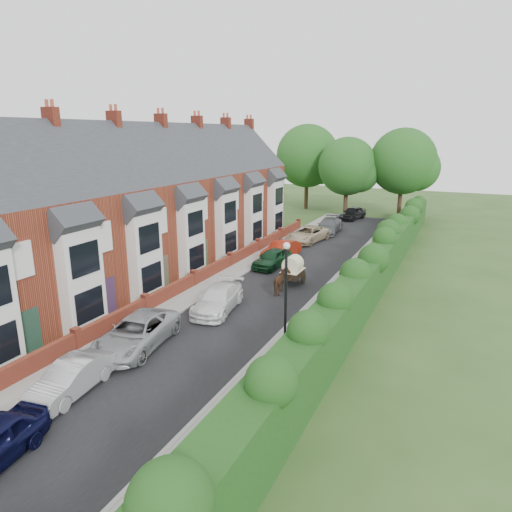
{
  "coord_description": "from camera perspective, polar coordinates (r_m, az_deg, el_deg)",
  "views": [
    {
      "loc": [
        10.31,
        -13.94,
        9.76
      ],
      "look_at": [
        -1.45,
        11.24,
        2.2
      ],
      "focal_mm": 32.0,
      "sensor_mm": 36.0,
      "label": 1
    }
  ],
  "objects": [
    {
      "name": "tree_far_left",
      "position": [
        55.7,
        11.71,
        10.74
      ],
      "size": [
        7.14,
        6.8,
        9.29
      ],
      "color": "#332316",
      "rests_on": "ground"
    },
    {
      "name": "car_red",
      "position": [
        36.44,
        3.2,
        0.78
      ],
      "size": [
        2.09,
        4.39,
        1.39
      ],
      "primitive_type": "imported",
      "rotation": [
        0.0,
        0.0,
        -0.15
      ],
      "color": "maroon",
      "rests_on": "ground"
    },
    {
      "name": "kerb_house_side",
      "position": [
        30.14,
        -3.83,
        -3.59
      ],
      "size": [
        0.18,
        58.0,
        0.13
      ],
      "primitive_type": "cube",
      "color": "#969691",
      "rests_on": "ground"
    },
    {
      "name": "car_grey",
      "position": [
        46.2,
        9.1,
        3.76
      ],
      "size": [
        2.33,
        5.17,
        1.47
      ],
      "primitive_type": "imported",
      "rotation": [
        0.0,
        0.0,
        0.06
      ],
      "color": "#4F5055",
      "rests_on": "ground"
    },
    {
      "name": "car_green",
      "position": [
        33.96,
        2.03,
        -0.28
      ],
      "size": [
        2.06,
        4.21,
        1.38
      ],
      "primitive_type": "imported",
      "rotation": [
        0.0,
        0.0,
        -0.11
      ],
      "color": "#0F341A",
      "rests_on": "ground"
    },
    {
      "name": "car_silver_a",
      "position": [
        19.44,
        -22.1,
        -13.95
      ],
      "size": [
        1.78,
        4.06,
        1.3
      ],
      "primitive_type": "imported",
      "rotation": [
        0.0,
        0.0,
        0.11
      ],
      "color": "#A5A6AA",
      "rests_on": "ground"
    },
    {
      "name": "car_beige",
      "position": [
        42.08,
        6.45,
        2.71
      ],
      "size": [
        3.2,
        5.48,
        1.43
      ],
      "primitive_type": "imported",
      "rotation": [
        0.0,
        0.0,
        -0.17
      ],
      "color": "tan",
      "rests_on": "ground"
    },
    {
      "name": "horse",
      "position": [
        28.41,
        3.22,
        -3.25
      ],
      "size": [
        1.13,
        1.94,
        1.54
      ],
      "primitive_type": "imported",
      "rotation": [
        0.0,
        0.0,
        3.31
      ],
      "color": "#412918",
      "rests_on": "ground"
    },
    {
      "name": "kerb_hedge_side",
      "position": [
        27.86,
        7.29,
        -5.28
      ],
      "size": [
        0.18,
        58.0,
        0.13
      ],
      "primitive_type": "cube",
      "color": "#969691",
      "rests_on": "ground"
    },
    {
      "name": "tree_far_right",
      "position": [
        56.55,
        18.29,
        10.97
      ],
      "size": [
        7.98,
        7.6,
        10.31
      ],
      "color": "#332316",
      "rests_on": "ground"
    },
    {
      "name": "hedge",
      "position": [
        26.7,
        13.23,
        -2.99
      ],
      "size": [
        2.1,
        58.0,
        2.85
      ],
      "color": "#183B12",
      "rests_on": "ground"
    },
    {
      "name": "ground",
      "position": [
        19.9,
        -10.3,
        -14.42
      ],
      "size": [
        140.0,
        140.0,
        0.0
      ],
      "primitive_type": "plane",
      "color": "#2D4C1E",
      "rests_on": "ground"
    },
    {
      "name": "horse_cart",
      "position": [
        30.06,
        4.63,
        -1.53
      ],
      "size": [
        1.23,
        2.72,
        1.97
      ],
      "color": "black",
      "rests_on": "ground"
    },
    {
      "name": "car_silver_b",
      "position": [
        22.23,
        -14.71,
        -9.3
      ],
      "size": [
        3.14,
        5.49,
        1.44
      ],
      "primitive_type": "imported",
      "rotation": [
        0.0,
        0.0,
        0.15
      ],
      "color": "#9B9EA2",
      "rests_on": "ground"
    },
    {
      "name": "car_white",
      "position": [
        25.86,
        -4.78,
        -5.39
      ],
      "size": [
        2.64,
        4.97,
        1.37
      ],
      "primitive_type": "imported",
      "rotation": [
        0.0,
        0.0,
        0.16
      ],
      "color": "white",
      "rests_on": "ground"
    },
    {
      "name": "lamppost",
      "position": [
        20.29,
        3.76,
        -3.4
      ],
      "size": [
        0.32,
        0.32,
        5.16
      ],
      "color": "black",
      "rests_on": "ground"
    },
    {
      "name": "car_black",
      "position": [
        54.06,
        11.99,
        5.27
      ],
      "size": [
        2.65,
        4.6,
        1.47
      ],
      "primitive_type": "imported",
      "rotation": [
        0.0,
        0.0,
        -0.22
      ],
      "color": "black",
      "rests_on": "ground"
    },
    {
      "name": "road",
      "position": [
        28.88,
        1.5,
        -4.52
      ],
      "size": [
        6.0,
        58.0,
        0.02
      ],
      "primitive_type": "cube",
      "color": "black",
      "rests_on": "ground"
    },
    {
      "name": "tree_far_back",
      "position": [
        60.15,
        6.83,
        12.11
      ],
      "size": [
        8.4,
        8.0,
        10.82
      ],
      "color": "#332316",
      "rests_on": "ground"
    },
    {
      "name": "pavement_hedge_side",
      "position": [
        27.59,
        9.37,
        -5.58
      ],
      "size": [
        2.2,
        58.0,
        0.12
      ],
      "primitive_type": "cube",
      "color": "gray",
      "rests_on": "ground"
    },
    {
      "name": "garden_wall_row",
      "position": [
        30.08,
        -7.77,
        -2.94
      ],
      "size": [
        0.35,
        40.35,
        1.1
      ],
      "color": "maroon",
      "rests_on": "ground"
    },
    {
      "name": "terrace_row",
      "position": [
        32.39,
        -16.33,
        5.21
      ],
      "size": [
        9.05,
        40.5,
        11.5
      ],
      "color": "#9A4127",
      "rests_on": "ground"
    },
    {
      "name": "pavement_house_side",
      "position": [
        30.52,
        -5.15,
        -3.38
      ],
      "size": [
        1.7,
        58.0,
        0.12
      ],
      "primitive_type": "cube",
      "color": "gray",
      "rests_on": "ground"
    }
  ]
}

